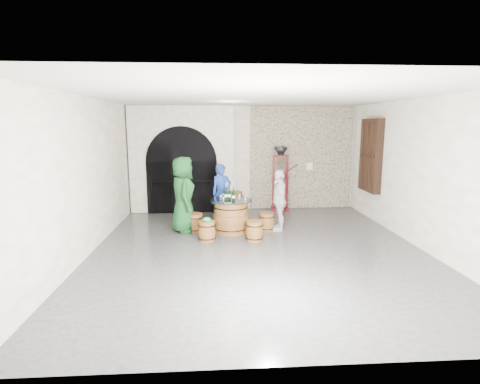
{
  "coord_description": "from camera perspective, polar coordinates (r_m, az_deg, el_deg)",
  "views": [
    {
      "loc": [
        -0.88,
        -7.68,
        2.63
      ],
      "look_at": [
        -0.31,
        1.1,
        1.05
      ],
      "focal_mm": 28.0,
      "sensor_mm": 36.0,
      "label": 1
    }
  ],
  "objects": [
    {
      "name": "tasting_glass_b",
      "position": [
        9.26,
        -0.12,
        -0.83
      ],
      "size": [
        0.05,
        0.05,
        0.1
      ],
      "primitive_type": null,
      "color": "#C37426",
      "rests_on": "barrel_table"
    },
    {
      "name": "wall_back",
      "position": [
        11.75,
        0.61,
        5.16
      ],
      "size": [
        8.0,
        0.0,
        8.0
      ],
      "primitive_type": "plane",
      "rotation": [
        1.57,
        0.0,
        0.0
      ],
      "color": "white",
      "rests_on": "ground"
    },
    {
      "name": "person_white",
      "position": [
        9.41,
        5.98,
        -1.25
      ],
      "size": [
        0.4,
        0.92,
        1.55
      ],
      "primitive_type": "imported",
      "rotation": [
        0.0,
        0.0,
        -1.59
      ],
      "color": "silver",
      "rests_on": "ground"
    },
    {
      "name": "wall_front",
      "position": [
        3.92,
        9.43,
        -5.21
      ],
      "size": [
        8.0,
        0.0,
        8.0
      ],
      "primitive_type": "plane",
      "rotation": [
        -1.57,
        0.0,
        0.0
      ],
      "color": "white",
      "rests_on": "ground"
    },
    {
      "name": "wine_bottle_right",
      "position": [
        9.24,
        -1.63,
        -0.35
      ],
      "size": [
        0.08,
        0.08,
        0.32
      ],
      "color": "black",
      "rests_on": "barrel_table"
    },
    {
      "name": "wine_bottle_left",
      "position": [
        9.22,
        -2.16,
        -0.37
      ],
      "size": [
        0.08,
        0.08,
        0.32
      ],
      "color": "black",
      "rests_on": "barrel_table"
    },
    {
      "name": "corking_press",
      "position": [
        11.55,
        6.17,
        2.75
      ],
      "size": [
        0.82,
        0.5,
        1.97
      ],
      "rotation": [
        0.0,
        0.0,
        -0.12
      ],
      "color": "#510D13",
      "rests_on": "ground"
    },
    {
      "name": "ceiling",
      "position": [
        7.75,
        2.92,
        14.39
      ],
      "size": [
        8.0,
        8.0,
        0.0
      ],
      "primitive_type": "plane",
      "rotation": [
        3.14,
        0.0,
        0.0
      ],
      "color": "beige",
      "rests_on": "wall_back"
    },
    {
      "name": "wall_right",
      "position": [
        8.9,
        25.85,
        2.52
      ],
      "size": [
        0.0,
        8.0,
        8.0
      ],
      "primitive_type": "plane",
      "rotation": [
        1.57,
        0.0,
        -1.57
      ],
      "color": "white",
      "rests_on": "ground"
    },
    {
      "name": "stone_facing_panel",
      "position": [
        11.96,
        9.3,
        5.12
      ],
      "size": [
        3.2,
        0.12,
        3.18
      ],
      "primitive_type": "cube",
      "color": "tan",
      "rests_on": "ground"
    },
    {
      "name": "person_blue",
      "position": [
        10.23,
        -2.8,
        -0.15
      ],
      "size": [
        0.68,
        0.58,
        1.59
      ],
      "primitive_type": "imported",
      "rotation": [
        0.0,
        0.0,
        0.4
      ],
      "color": "navy",
      "rests_on": "ground"
    },
    {
      "name": "control_box",
      "position": [
        11.97,
        10.52,
        3.88
      ],
      "size": [
        0.18,
        0.1,
        0.22
      ],
      "primitive_type": "cube",
      "color": "silver",
      "rests_on": "wall_back"
    },
    {
      "name": "wine_bottle_center",
      "position": [
        9.07,
        -1.0,
        -0.54
      ],
      "size": [
        0.08,
        0.08,
        0.32
      ],
      "color": "black",
      "rests_on": "barrel_table"
    },
    {
      "name": "wall_left",
      "position": [
        8.18,
        -22.38,
        2.18
      ],
      "size": [
        0.0,
        8.0,
        8.0
      ],
      "primitive_type": "plane",
      "rotation": [
        1.57,
        0.0,
        1.57
      ],
      "color": "white",
      "rests_on": "ground"
    },
    {
      "name": "green_cap",
      "position": [
        8.59,
        -5.07,
        -4.2
      ],
      "size": [
        0.23,
        0.19,
        0.1
      ],
      "color": "#0D8F4B",
      "rests_on": "barrel_stool_near_left"
    },
    {
      "name": "barrel_stool_far",
      "position": [
        10.18,
        -2.56,
        -3.48
      ],
      "size": [
        0.41,
        0.41,
        0.46
      ],
      "color": "brown",
      "rests_on": "ground"
    },
    {
      "name": "shuttered_window",
      "position": [
        10.97,
        19.25,
        5.28
      ],
      "size": [
        0.23,
        1.1,
        2.0
      ],
      "color": "black",
      "rests_on": "wall_right"
    },
    {
      "name": "tasting_glass_d",
      "position": [
        9.44,
        -0.04,
        -0.62
      ],
      "size": [
        0.05,
        0.05,
        0.1
      ],
      "primitive_type": null,
      "color": "#C37426",
      "rests_on": "barrel_table"
    },
    {
      "name": "side_barrel",
      "position": [
        11.14,
        -0.83,
        -1.68
      ],
      "size": [
        0.51,
        0.51,
        0.68
      ],
      "rotation": [
        0.0,
        0.0,
        -0.04
      ],
      "color": "brown",
      "rests_on": "ground"
    },
    {
      "name": "tasting_glass_c",
      "position": [
        9.49,
        -2.61,
        -0.58
      ],
      "size": [
        0.05,
        0.05,
        0.1
      ],
      "primitive_type": null,
      "color": "#C37426",
      "rests_on": "barrel_table"
    },
    {
      "name": "barrel_stool_right",
      "position": [
        9.46,
        4.06,
        -4.54
      ],
      "size": [
        0.41,
        0.41,
        0.46
      ],
      "color": "brown",
      "rests_on": "ground"
    },
    {
      "name": "barrel_stool_near_right",
      "position": [
        8.65,
        2.21,
        -5.94
      ],
      "size": [
        0.41,
        0.41,
        0.46
      ],
      "color": "brown",
      "rests_on": "ground"
    },
    {
      "name": "tasting_glass_a",
      "position": [
        9.03,
        -2.53,
        -1.13
      ],
      "size": [
        0.05,
        0.05,
        0.1
      ],
      "primitive_type": null,
      "color": "#C37426",
      "rests_on": "barrel_table"
    },
    {
      "name": "tasting_glass_e",
      "position": [
        8.95,
        0.8,
        -1.22
      ],
      "size": [
        0.05,
        0.05,
        0.1
      ],
      "primitive_type": null,
      "color": "#C37426",
      "rests_on": "barrel_table"
    },
    {
      "name": "person_green",
      "position": [
        9.31,
        -8.63,
        -0.4
      ],
      "size": [
        0.74,
        1.0,
        1.88
      ],
      "primitive_type": "imported",
      "rotation": [
        0.0,
        0.0,
        1.74
      ],
      "color": "#12421C",
      "rests_on": "ground"
    },
    {
      "name": "barrel_stool_near_left",
      "position": [
        8.67,
        -5.06,
        -5.94
      ],
      "size": [
        0.41,
        0.41,
        0.46
      ],
      "color": "brown",
      "rests_on": "ground"
    },
    {
      "name": "arched_opening",
      "position": [
        11.51,
        -8.8,
        4.84
      ],
      "size": [
        3.1,
        0.6,
        3.19
      ],
      "color": "white",
      "rests_on": "ground"
    },
    {
      "name": "ground",
      "position": [
        8.16,
        2.71,
        -8.62
      ],
      "size": [
        8.0,
        8.0,
        0.0
      ],
      "primitive_type": "plane",
      "color": "#2E2E31",
      "rests_on": "ground"
    },
    {
      "name": "barrel_table",
      "position": [
        9.28,
        -1.38,
        -3.7
      ],
      "size": [
        1.05,
        1.05,
        0.81
      ],
      "color": "brown",
      "rests_on": "ground"
    },
    {
      "name": "barrel_stool_left",
      "position": [
        9.42,
        -6.85,
        -4.66
      ],
      "size": [
        0.41,
        0.41,
        0.46
      ],
      "color": "brown",
      "rests_on": "ground"
    },
    {
      "name": "tasting_glass_f",
      "position": [
        9.29,
        -2.93,
        -0.81
      ],
      "size": [
        0.05,
        0.05,
        0.1
      ],
      "primitive_type": null,
      "color": "#C37426",
      "rests_on": "barrel_table"
    }
  ]
}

